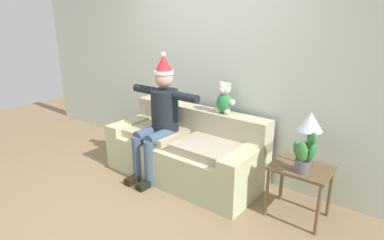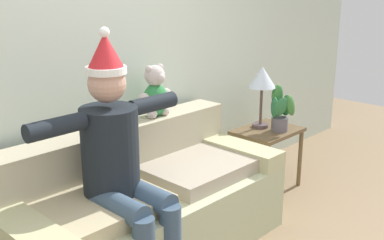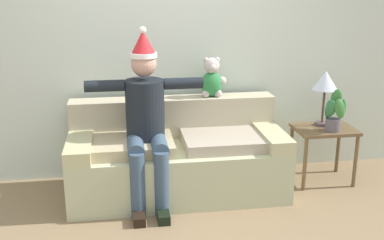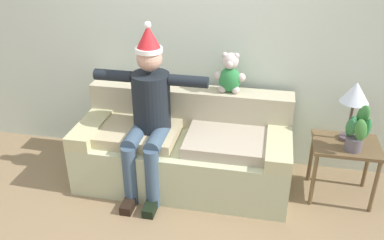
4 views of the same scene
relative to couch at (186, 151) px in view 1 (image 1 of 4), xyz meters
The scene contains 8 objects.
ground_plane 1.09m from the couch, 90.00° to the right, with size 10.00×10.00×0.00m, color #876E4F.
back_wall 1.14m from the couch, 90.00° to the left, with size 7.00×0.10×2.70m, color silver.
couch is the anchor object (origin of this frame).
person_seated 0.56m from the couch, 150.45° to the right, with size 1.02×0.77×1.55m.
teddy_bear 0.81m from the couch, 35.28° to the left, with size 0.29×0.17×0.38m.
side_table 1.44m from the couch, ahead, with size 0.57×0.43×0.55m.
table_lamp 1.58m from the couch, ahead, with size 0.24×0.24×0.54m.
potted_plant 1.53m from the couch, ahead, with size 0.24×0.26×0.40m.
Camera 1 is at (2.33, -1.84, 1.97)m, focal length 30.04 mm.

